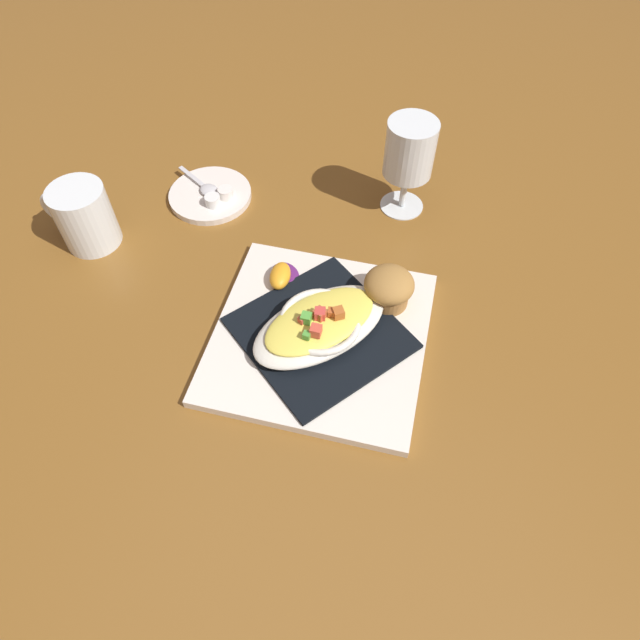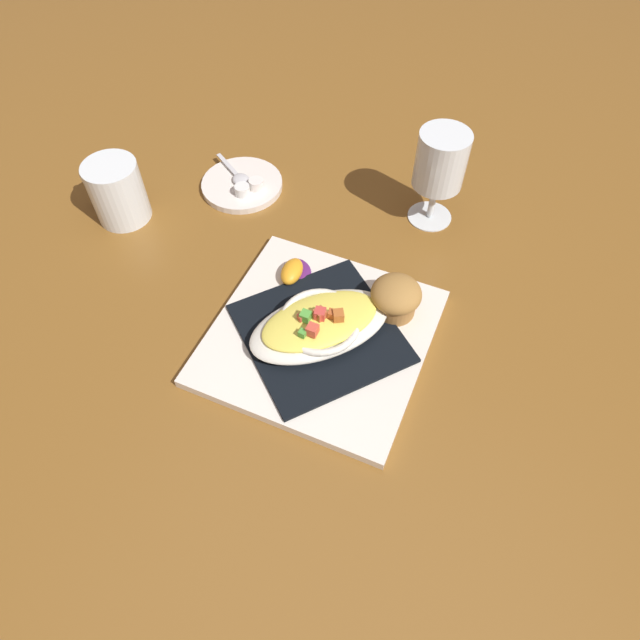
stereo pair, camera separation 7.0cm
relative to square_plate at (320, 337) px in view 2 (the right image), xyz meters
The scene contains 12 objects.
ground_plane 0.01m from the square_plate, ahead, with size 2.60×2.60×0.00m, color brown.
square_plate is the anchor object (origin of this frame).
folded_napkin 0.01m from the square_plate, ahead, with size 0.19×0.19×0.01m, color black.
gratin_dish 0.03m from the square_plate, 91.23° to the right, with size 0.20×0.20×0.04m.
muffin 0.11m from the square_plate, 42.34° to the left, with size 0.07×0.07×0.05m.
orange_garnish 0.11m from the square_plate, 130.87° to the left, with size 0.06×0.06×0.02m.
coffee_mug 0.39m from the square_plate, 162.81° to the left, with size 0.11×0.08×0.09m.
stemmed_glass 0.30m from the square_plate, 74.50° to the left, with size 0.07×0.07×0.15m.
creamer_saucer 0.33m from the square_plate, 133.41° to the left, with size 0.13×0.13×0.01m, color silver.
spoon 0.33m from the square_plate, 133.59° to the left, with size 0.09×0.07×0.01m.
creamer_cup_0 0.30m from the square_plate, 134.81° to the left, with size 0.02×0.02×0.02m, color white.
creamer_cup_1 0.31m from the square_plate, 130.08° to the left, with size 0.02×0.02×0.02m, color white.
Camera 2 is at (0.15, -0.39, 0.60)m, focal length 31.45 mm.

